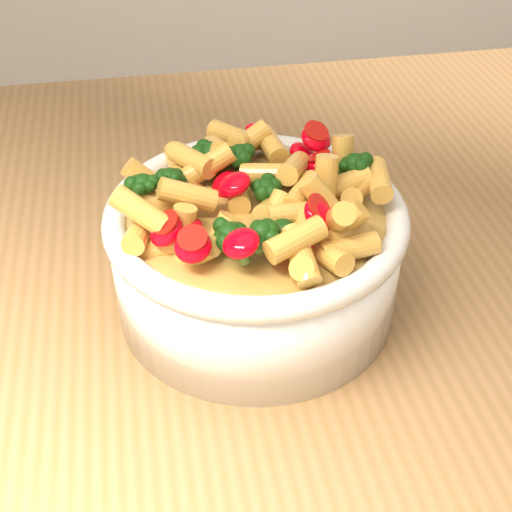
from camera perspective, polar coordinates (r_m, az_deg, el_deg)
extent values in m
cube|color=#A37246|center=(0.64, 6.33, -0.97)|extent=(1.20, 0.80, 0.04)
cylinder|color=white|center=(0.55, 0.00, -0.35)|extent=(0.22, 0.22, 0.09)
ellipsoid|color=white|center=(0.56, 0.00, -2.47)|extent=(0.20, 0.20, 0.03)
torus|color=white|center=(0.52, 0.00, 3.34)|extent=(0.22, 0.22, 0.02)
ellipsoid|color=gold|center=(0.52, 0.00, 3.34)|extent=(0.19, 0.19, 0.02)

